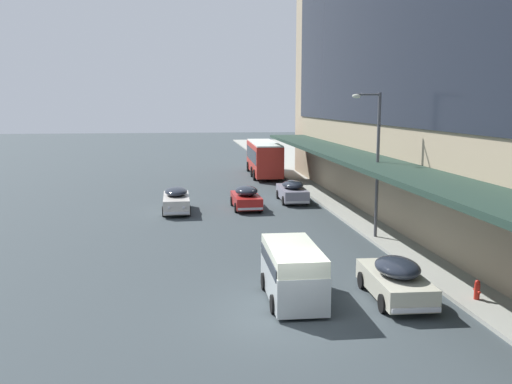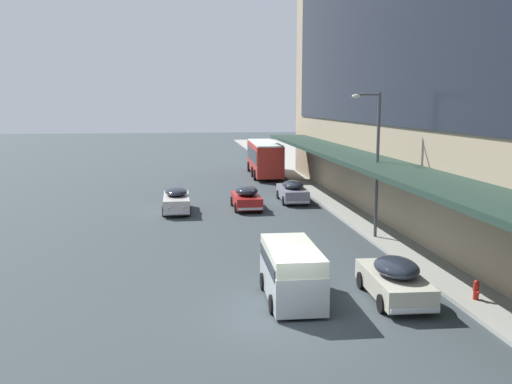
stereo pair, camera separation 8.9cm
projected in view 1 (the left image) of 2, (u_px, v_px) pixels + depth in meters
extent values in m
plane|color=#343D41|center=(291.00, 322.00, 18.32)|extent=(240.00, 240.00, 0.00)
cube|color=#1D3128|center=(486.00, 199.00, 18.52)|extent=(3.20, 72.00, 0.24)
cube|color=red|center=(264.00, 158.00, 55.05)|extent=(2.75, 10.87, 2.79)
cube|color=black|center=(264.00, 154.00, 55.00)|extent=(2.77, 10.01, 1.23)
cube|color=silver|center=(264.00, 143.00, 54.83)|extent=(2.66, 10.87, 0.12)
cube|color=black|center=(258.00, 142.00, 60.22)|extent=(1.21, 0.10, 0.36)
cylinder|color=black|center=(248.00, 167.00, 58.74)|extent=(0.28, 1.01, 1.00)
cylinder|color=black|center=(271.00, 166.00, 58.97)|extent=(0.28, 1.01, 1.00)
cylinder|color=black|center=(255.00, 175.00, 51.83)|extent=(0.28, 1.01, 1.00)
cylinder|color=black|center=(281.00, 175.00, 52.06)|extent=(0.28, 1.01, 1.00)
cylinder|color=black|center=(252.00, 172.00, 54.33)|extent=(0.28, 1.01, 1.00)
cylinder|color=black|center=(277.00, 171.00, 54.56)|extent=(0.28, 1.01, 1.00)
cube|color=gray|center=(292.00, 193.00, 40.61)|extent=(1.79, 4.55, 0.80)
ellipsoid|color=#1E232D|center=(293.00, 185.00, 40.29)|extent=(1.54, 2.51, 0.54)
cube|color=silver|center=(287.00, 192.00, 42.91)|extent=(1.60, 0.16, 0.14)
cube|color=silver|center=(298.00, 202.00, 38.38)|extent=(1.60, 0.16, 0.14)
sphere|color=silver|center=(281.00, 188.00, 42.79)|extent=(0.18, 0.18, 0.18)
sphere|color=silver|center=(293.00, 188.00, 42.88)|extent=(0.18, 0.18, 0.18)
cylinder|color=black|center=(278.00, 194.00, 41.94)|extent=(0.16, 0.64, 0.64)
cylinder|color=black|center=(300.00, 194.00, 42.11)|extent=(0.16, 0.64, 0.64)
cylinder|color=black|center=(283.00, 201.00, 39.19)|extent=(0.16, 0.64, 0.64)
cylinder|color=black|center=(307.00, 200.00, 39.37)|extent=(0.16, 0.64, 0.64)
cube|color=beige|center=(395.00, 283.00, 20.37)|extent=(1.85, 4.17, 0.74)
ellipsoid|color=#1E232D|center=(397.00, 267.00, 20.07)|extent=(1.58, 2.31, 0.64)
cube|color=silver|center=(377.00, 272.00, 22.48)|extent=(1.63, 0.17, 0.14)
cube|color=silver|center=(416.00, 310.00, 18.33)|extent=(1.63, 0.17, 0.14)
sphere|color=silver|center=(365.00, 266.00, 22.36)|extent=(0.18, 0.18, 0.18)
sphere|color=silver|center=(389.00, 265.00, 22.45)|extent=(0.18, 0.18, 0.18)
cylinder|color=black|center=(361.00, 280.00, 21.59)|extent=(0.16, 0.64, 0.64)
cylinder|color=black|center=(405.00, 279.00, 21.75)|extent=(0.16, 0.64, 0.64)
cylinder|color=black|center=(382.00, 304.00, 19.08)|extent=(0.16, 0.64, 0.64)
cylinder|color=black|center=(432.00, 302.00, 19.23)|extent=(0.16, 0.64, 0.64)
cube|color=beige|center=(176.00, 202.00, 36.75)|extent=(1.69, 4.52, 0.84)
ellipsoid|color=#1E232D|center=(176.00, 192.00, 36.87)|extent=(1.46, 2.49, 0.53)
cube|color=silver|center=(177.00, 213.00, 34.55)|extent=(1.54, 0.14, 0.14)
cube|color=silver|center=(176.00, 200.00, 39.04)|extent=(1.54, 0.14, 0.14)
sphere|color=silver|center=(184.00, 208.00, 34.59)|extent=(0.18, 0.18, 0.18)
sphere|color=silver|center=(169.00, 208.00, 34.47)|extent=(0.18, 0.18, 0.18)
cylinder|color=black|center=(190.00, 211.00, 35.55)|extent=(0.15, 0.64, 0.64)
cylinder|color=black|center=(163.00, 211.00, 35.33)|extent=(0.15, 0.64, 0.64)
cylinder|color=black|center=(189.00, 203.00, 38.28)|extent=(0.15, 0.64, 0.64)
cylinder|color=black|center=(164.00, 204.00, 38.05)|extent=(0.15, 0.64, 0.64)
cube|color=#AD1F1C|center=(246.00, 200.00, 37.88)|extent=(1.75, 4.04, 0.73)
ellipsoid|color=#1E232D|center=(246.00, 191.00, 37.58)|extent=(1.52, 2.23, 0.63)
cube|color=silver|center=(242.00, 198.00, 39.92)|extent=(1.59, 0.15, 0.14)
cube|color=silver|center=(250.00, 209.00, 35.91)|extent=(1.59, 0.15, 0.14)
sphere|color=silver|center=(236.00, 195.00, 39.78)|extent=(0.18, 0.18, 0.18)
sphere|color=silver|center=(249.00, 194.00, 39.91)|extent=(0.18, 0.18, 0.18)
cylinder|color=black|center=(232.00, 201.00, 39.01)|extent=(0.15, 0.64, 0.64)
cylinder|color=black|center=(256.00, 201.00, 39.25)|extent=(0.15, 0.64, 0.64)
cylinder|color=black|center=(236.00, 208.00, 36.58)|extent=(0.15, 0.64, 0.64)
cylinder|color=black|center=(261.00, 207.00, 36.83)|extent=(0.15, 0.64, 0.64)
cube|color=#B6BDBD|center=(293.00, 279.00, 20.28)|extent=(1.81, 4.33, 1.29)
cube|color=silver|center=(293.00, 258.00, 20.16)|extent=(1.78, 4.24, 0.83)
cube|color=black|center=(293.00, 260.00, 20.18)|extent=(1.85, 3.90, 0.41)
ellipsoid|color=#B6BDBD|center=(283.00, 259.00, 22.32)|extent=(1.62, 0.62, 1.11)
cylinder|color=black|center=(264.00, 281.00, 21.48)|extent=(0.17, 0.64, 0.64)
cylinder|color=black|center=(309.00, 280.00, 21.67)|extent=(0.17, 0.64, 0.64)
cylinder|color=black|center=(273.00, 304.00, 19.03)|extent=(0.17, 0.64, 0.64)
cylinder|color=black|center=(324.00, 302.00, 19.22)|extent=(0.17, 0.64, 0.64)
cylinder|color=#4C4C51|center=(378.00, 166.00, 28.86)|extent=(0.16, 0.16, 7.34)
cylinder|color=#4C4C51|center=(368.00, 94.00, 28.23)|extent=(1.20, 0.10, 0.10)
ellipsoid|color=silver|center=(356.00, 96.00, 28.17)|extent=(0.44, 0.28, 0.20)
cylinder|color=red|center=(477.00, 292.00, 19.96)|extent=(0.20, 0.20, 0.55)
sphere|color=red|center=(478.00, 282.00, 19.91)|extent=(0.18, 0.18, 0.18)
cylinder|color=red|center=(475.00, 289.00, 20.11)|extent=(0.08, 0.10, 0.08)
cylinder|color=red|center=(479.00, 292.00, 19.81)|extent=(0.08, 0.10, 0.08)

